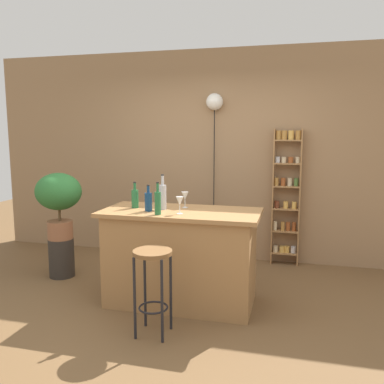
{
  "coord_description": "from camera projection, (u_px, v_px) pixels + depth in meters",
  "views": [
    {
      "loc": [
        1.08,
        -3.49,
        1.72
      ],
      "look_at": [
        0.05,
        0.55,
        1.1
      ],
      "focal_mm": 38.08,
      "sensor_mm": 36.0,
      "label": 1
    }
  ],
  "objects": [
    {
      "name": "ground",
      "position": [
        173.0,
        315.0,
        3.86
      ],
      "size": [
        12.0,
        12.0,
        0.0
      ],
      "primitive_type": "plane",
      "color": "brown"
    },
    {
      "name": "back_wall",
      "position": [
        214.0,
        156.0,
        5.52
      ],
      "size": [
        6.4,
        0.1,
        2.8
      ],
      "primitive_type": "cube",
      "color": "#997551",
      "rests_on": "ground"
    },
    {
      "name": "kitchen_counter",
      "position": [
        181.0,
        257.0,
        4.08
      ],
      "size": [
        1.56,
        0.74,
        0.95
      ],
      "color": "#9E7042",
      "rests_on": "ground"
    },
    {
      "name": "bar_stool",
      "position": [
        153.0,
        273.0,
        3.42
      ],
      "size": [
        0.33,
        0.33,
        0.74
      ],
      "color": "black",
      "rests_on": "ground"
    },
    {
      "name": "spice_shelf",
      "position": [
        286.0,
        194.0,
        5.22
      ],
      "size": [
        0.36,
        0.13,
        1.76
      ],
      "color": "#9E7042",
      "rests_on": "ground"
    },
    {
      "name": "plant_stool",
      "position": [
        62.0,
        257.0,
        4.87
      ],
      "size": [
        0.3,
        0.3,
        0.46
      ],
      "primitive_type": "cylinder",
      "color": "#2D2823",
      "rests_on": "ground"
    },
    {
      "name": "potted_plant",
      "position": [
        59.0,
        197.0,
        4.76
      ],
      "size": [
        0.55,
        0.49,
        0.79
      ],
      "color": "#935B3D",
      "rests_on": "plant_stool"
    },
    {
      "name": "bottle_vinegar",
      "position": [
        148.0,
        201.0,
        3.97
      ],
      "size": [
        0.07,
        0.07,
        0.26
      ],
      "color": "navy",
      "rests_on": "kitchen_counter"
    },
    {
      "name": "bottle_spirits_clear",
      "position": [
        135.0,
        198.0,
        4.14
      ],
      "size": [
        0.07,
        0.07,
        0.27
      ],
      "color": "#236638",
      "rests_on": "kitchen_counter"
    },
    {
      "name": "bottle_wine_red",
      "position": [
        163.0,
        196.0,
        4.05
      ],
      "size": [
        0.07,
        0.07,
        0.35
      ],
      "color": "#B2B2B7",
      "rests_on": "kitchen_counter"
    },
    {
      "name": "bottle_olive_oil",
      "position": [
        158.0,
        202.0,
        3.79
      ],
      "size": [
        0.06,
        0.06,
        0.31
      ],
      "color": "#236638",
      "rests_on": "kitchen_counter"
    },
    {
      "name": "wine_glass_left",
      "position": [
        185.0,
        196.0,
        4.14
      ],
      "size": [
        0.07,
        0.07,
        0.16
      ],
      "color": "silver",
      "rests_on": "kitchen_counter"
    },
    {
      "name": "wine_glass_center",
      "position": [
        180.0,
        202.0,
        3.83
      ],
      "size": [
        0.07,
        0.07,
        0.16
      ],
      "color": "silver",
      "rests_on": "kitchen_counter"
    },
    {
      "name": "pendant_globe_light",
      "position": [
        215.0,
        104.0,
        5.31
      ],
      "size": [
        0.22,
        0.22,
        2.22
      ],
      "color": "black",
      "rests_on": "ground"
    }
  ]
}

